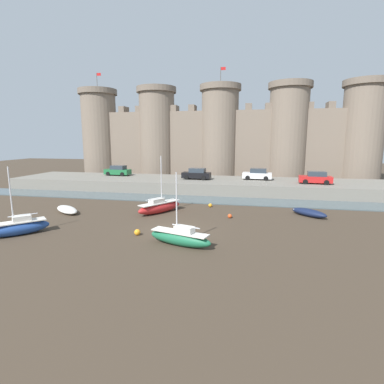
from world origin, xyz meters
TOP-DOWN VIEW (x-y plane):
  - ground_plane at (0.00, 0.00)m, footprint 160.00×160.00m
  - water_channel at (0.00, 12.68)m, footprint 80.00×4.50m
  - quay_road at (0.00, 19.93)m, footprint 59.02×10.00m
  - castle at (-0.00, 31.82)m, footprint 54.28×7.25m
  - rowboat_near_channel_right at (-12.34, 3.66)m, footprint 4.06×3.60m
  - sailboat_midflat_centre at (1.24, -3.33)m, footprint 4.95×2.48m
  - sailboat_foreground_centre at (-3.07, 5.47)m, footprint 3.90×5.17m
  - sailboat_foreground_left at (-11.69, -3.61)m, footprint 4.02×4.21m
  - rowboat_midflat_left at (11.56, 7.00)m, footprint 3.46×3.25m
  - mooring_buoy_mid_mud at (1.61, 9.05)m, footprint 0.41×0.41m
  - mooring_buoy_near_channel at (-2.57, -1.81)m, footprint 0.48×0.48m
  - mooring_buoy_off_centre at (4.09, 4.81)m, footprint 0.40×0.40m
  - car_quay_east at (14.19, 18.54)m, footprint 4.21×2.09m
  - car_quay_centre_east at (6.75, 21.14)m, footprint 4.21×2.09m
  - car_quay_west at (-15.27, 21.83)m, footprint 4.21×2.09m
  - car_quay_centre_west at (-1.95, 19.79)m, footprint 4.21×2.09m

SIDE VIEW (x-z plane):
  - ground_plane at x=0.00m, z-range 0.00..0.00m
  - water_channel at x=0.00m, z-range 0.00..0.10m
  - mooring_buoy_off_centre at x=4.09m, z-range 0.00..0.40m
  - mooring_buoy_mid_mud at x=1.61m, z-range 0.00..0.41m
  - mooring_buoy_near_channel at x=-2.57m, z-range 0.00..0.48m
  - rowboat_near_channel_right at x=-12.34m, z-range 0.02..0.63m
  - rowboat_midflat_left at x=11.56m, z-range 0.02..0.75m
  - sailboat_midflat_centre at x=1.24m, z-range -1.99..3.17m
  - sailboat_foreground_centre at x=-3.07m, z-range -2.25..3.51m
  - sailboat_foreground_left at x=-11.69m, z-range -2.05..3.32m
  - quay_road at x=0.00m, z-range 0.00..1.61m
  - car_quay_east at x=14.19m, z-range 1.58..3.20m
  - car_quay_centre_east at x=6.75m, z-range 1.58..3.20m
  - car_quay_west at x=-15.27m, z-range 1.58..3.20m
  - car_quay_centre_west at x=-1.95m, z-range 1.58..3.20m
  - castle at x=0.00m, z-range -2.09..17.67m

